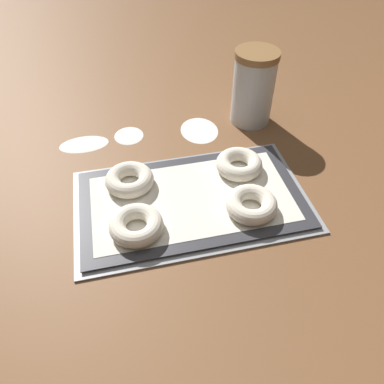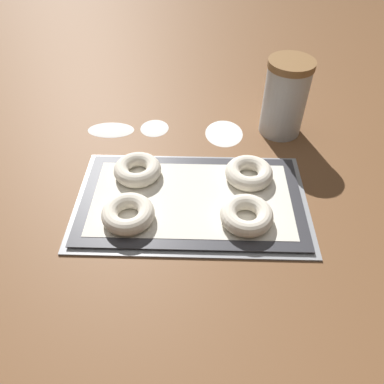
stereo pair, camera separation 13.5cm
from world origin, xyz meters
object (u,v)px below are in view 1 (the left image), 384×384
object	(u,v)px
bagel_back_left	(130,180)
bagel_back_right	(239,164)
flour_canister	(253,88)
baking_tray	(192,200)
bagel_front_right	(251,204)
bagel_front_left	(136,225)

from	to	relation	value
bagel_back_left	bagel_back_right	xyz separation A→B (m)	(0.24, -0.00, 0.00)
bagel_back_left	flour_canister	distance (m)	0.39
baking_tray	bagel_front_right	world-z (taller)	bagel_front_right
bagel_front_left	bagel_front_right	xyz separation A→B (m)	(0.23, 0.00, 0.00)
bagel_back_left	flour_canister	xyz separation A→B (m)	(0.33, 0.19, 0.07)
bagel_back_right	flour_canister	world-z (taller)	flour_canister
baking_tray	flour_canister	bearing A→B (deg)	50.19
bagel_back_left	flour_canister	world-z (taller)	flour_canister
bagel_back_left	bagel_back_right	size ratio (longest dim) A/B	1.00
bagel_front_right	flour_canister	xyz separation A→B (m)	(0.11, 0.32, 0.07)
bagel_front_right	bagel_back_left	distance (m)	0.26
bagel_front_left	bagel_front_right	distance (m)	0.23
bagel_back_right	flour_canister	bearing A→B (deg)	64.26
baking_tray	bagel_back_right	distance (m)	0.14
baking_tray	bagel_back_left	distance (m)	0.14
bagel_back_left	bagel_back_right	distance (m)	0.24
bagel_back_right	flour_canister	distance (m)	0.23
bagel_back_right	bagel_front_right	bearing A→B (deg)	-96.62
bagel_front_right	bagel_back_right	bearing A→B (deg)	83.38
bagel_front_left	bagel_back_left	bearing A→B (deg)	89.43
bagel_front_right	bagel_back_right	world-z (taller)	same
baking_tray	bagel_front_left	world-z (taller)	bagel_front_left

